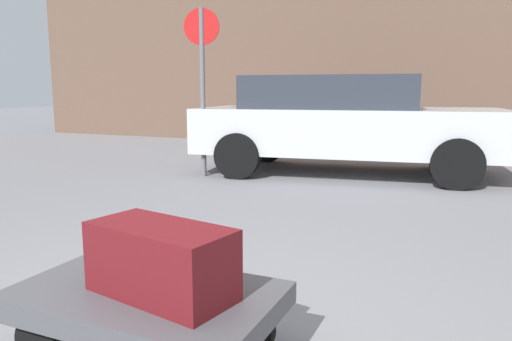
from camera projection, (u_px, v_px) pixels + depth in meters
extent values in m
cube|color=#4C4C51|center=(146.00, 300.00, 2.13)|extent=(1.16, 0.70, 0.10)
cylinder|color=black|center=(250.00, 329.00, 2.21)|extent=(0.24, 0.06, 0.24)
cylinder|color=black|center=(113.00, 300.00, 2.53)|extent=(0.24, 0.06, 0.24)
cube|color=maroon|center=(161.00, 261.00, 2.04)|extent=(0.69, 0.42, 0.31)
cube|color=silver|center=(347.00, 130.00, 7.06)|extent=(4.52, 2.40, 0.64)
cube|color=#2D333D|center=(331.00, 92.00, 7.04)|extent=(2.61, 1.92, 0.46)
cylinder|color=black|center=(443.00, 148.00, 7.55)|extent=(0.67, 0.31, 0.64)
cylinder|color=black|center=(457.00, 164.00, 5.93)|extent=(0.67, 0.31, 0.64)
cylinder|color=black|center=(268.00, 143.00, 8.30)|extent=(0.67, 0.31, 0.64)
cylinder|color=black|center=(238.00, 156.00, 6.68)|extent=(0.67, 0.31, 0.64)
cylinder|color=slate|center=(203.00, 94.00, 6.74)|extent=(0.07, 0.07, 2.33)
cylinder|color=red|center=(202.00, 27.00, 6.60)|extent=(0.49, 0.15, 0.50)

